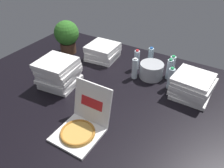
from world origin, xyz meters
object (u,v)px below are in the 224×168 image
pizza_stack_center_near (103,52)px  ice_bucket (151,70)px  water_bottle_1 (169,69)px  potted_plant (67,35)px  pizza_stack_right_far (59,73)px  water_bottle_2 (135,69)px  water_bottle_0 (172,66)px  water_bottle_5 (150,57)px  open_pizza_box (82,125)px  water_bottle_3 (171,78)px  water_bottle_4 (137,60)px  pizza_stack_left_far (192,86)px

pizza_stack_center_near → ice_bucket: 0.71m
water_bottle_1 → potted_plant: 1.37m
pizza_stack_center_near → potted_plant: size_ratio=0.92×
pizza_stack_right_far → water_bottle_2: (0.62, 0.53, -0.03)m
water_bottle_0 → water_bottle_5: (-0.29, 0.07, 0.00)m
open_pizza_box → ice_bucket: bearing=81.0°
pizza_stack_right_far → pizza_stack_center_near: 0.74m
water_bottle_3 → water_bottle_5: bearing=138.8°
pizza_stack_right_far → ice_bucket: (0.77, 0.64, -0.06)m
pizza_stack_center_near → water_bottle_4: 0.48m
ice_bucket → water_bottle_5: water_bottle_5 is taller
water_bottle_1 → water_bottle_4: same height
open_pizza_box → water_bottle_1: 1.17m
open_pizza_box → water_bottle_3: (0.41, 0.96, 0.05)m
ice_bucket → water_bottle_3: water_bottle_3 is taller
pizza_stack_left_far → pizza_stack_right_far: (-1.25, -0.54, 0.04)m
ice_bucket → pizza_stack_left_far: bearing=-12.6°
pizza_stack_center_near → water_bottle_2: size_ratio=1.62×
pizza_stack_center_near → water_bottle_4: (0.48, -0.01, 0.03)m
pizza_stack_left_far → water_bottle_3: water_bottle_3 is taller
water_bottle_2 → ice_bucket: bearing=35.6°
pizza_stack_center_near → water_bottle_5: bearing=12.7°
pizza_stack_right_far → pizza_stack_center_near: size_ratio=1.03×
water_bottle_5 → potted_plant: potted_plant is taller
pizza_stack_right_far → pizza_stack_center_near: bearing=84.4°
water_bottle_1 → potted_plant: size_ratio=0.57×
water_bottle_0 → potted_plant: 1.38m
pizza_stack_center_near → water_bottle_0: size_ratio=1.62×
ice_bucket → water_bottle_3: 0.27m
open_pizza_box → water_bottle_0: open_pizza_box is taller
water_bottle_1 → water_bottle_5: bearing=152.5°
pizza_stack_right_far → water_bottle_3: pizza_stack_right_far is taller
pizza_stack_center_near → water_bottle_1: bearing=-0.9°
open_pizza_box → water_bottle_2: size_ratio=1.80×
pizza_stack_left_far → pizza_stack_center_near: pizza_stack_left_far is taller
water_bottle_5 → potted_plant: (-1.08, -0.24, 0.13)m
pizza_stack_right_far → potted_plant: (-0.41, 0.63, 0.09)m
pizza_stack_left_far → open_pizza_box: bearing=-124.1°
open_pizza_box → potted_plant: (-1.02, 1.03, 0.17)m
water_bottle_5 → water_bottle_1: bearing=-27.5°
pizza_stack_right_far → potted_plant: 0.76m
pizza_stack_left_far → water_bottle_3: bearing=176.1°
ice_bucket → open_pizza_box: bearing=-99.0°
pizza_stack_right_far → water_bottle_4: size_ratio=1.67×
open_pizza_box → pizza_stack_left_far: size_ratio=1.11×
water_bottle_3 → potted_plant: (-1.43, 0.08, 0.13)m
pizza_stack_right_far → potted_plant: potted_plant is taller
water_bottle_0 → water_bottle_1: size_ratio=1.00×
open_pizza_box → pizza_stack_left_far: 1.14m
open_pizza_box → potted_plant: potted_plant is taller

